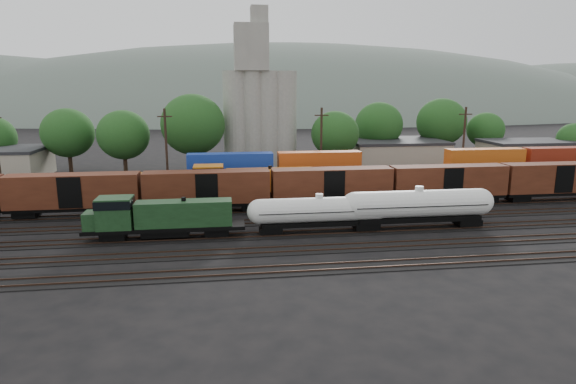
{
  "coord_description": "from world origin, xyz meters",
  "views": [
    {
      "loc": [
        -3.61,
        -52.66,
        14.88
      ],
      "look_at": [
        3.93,
        2.0,
        3.0
      ],
      "focal_mm": 30.0,
      "sensor_mm": 36.0,
      "label": 1
    }
  ],
  "objects": [
    {
      "name": "ground",
      "position": [
        0.0,
        0.0,
        0.0
      ],
      "size": [
        600.0,
        600.0,
        0.0
      ],
      "primitive_type": "plane",
      "color": "black"
    },
    {
      "name": "container_wall",
      "position": [
        3.54,
        15.0,
        2.38
      ],
      "size": [
        160.0,
        2.6,
        5.8
      ],
      "color": "black",
      "rests_on": "ground"
    },
    {
      "name": "distant_hills",
      "position": [
        23.92,
        260.0,
        -20.56
      ],
      "size": [
        860.0,
        286.0,
        130.0
      ],
      "color": "#59665B",
      "rests_on": "ground"
    },
    {
      "name": "tank_car_a",
      "position": [
        6.24,
        -5.0,
        2.37
      ],
      "size": [
        15.04,
        2.69,
        3.94
      ],
      "color": "white",
      "rests_on": "ground"
    },
    {
      "name": "utility_poles",
      "position": [
        0.0,
        22.0,
        6.21
      ],
      "size": [
        122.2,
        0.36,
        12.0
      ],
      "color": "black",
      "rests_on": "ground"
    },
    {
      "name": "green_locomotive",
      "position": [
        -10.33,
        -5.0,
        2.4
      ],
      "size": [
        15.83,
        2.79,
        4.19
      ],
      "color": "black",
      "rests_on": "ground"
    },
    {
      "name": "orange_locomotive",
      "position": [
        -0.64,
        10.0,
        2.73
      ],
      "size": [
        19.24,
        3.21,
        4.81
      ],
      "color": "black",
      "rests_on": "ground"
    },
    {
      "name": "tank_car_b",
      "position": [
        17.08,
        -5.0,
        2.64
      ],
      "size": [
        16.91,
        3.03,
        4.43
      ],
      "color": "white",
      "rests_on": "ground"
    },
    {
      "name": "tree_band",
      "position": [
        0.62,
        37.4,
        7.55
      ],
      "size": [
        161.62,
        21.02,
        14.05
      ],
      "color": "black",
      "rests_on": "ground"
    },
    {
      "name": "grain_silo",
      "position": [
        3.28,
        36.0,
        11.26
      ],
      "size": [
        13.4,
        5.0,
        29.0
      ],
      "color": "gray",
      "rests_on": "ground"
    },
    {
      "name": "boxcar_string",
      "position": [
        2.17,
        5.0,
        3.12
      ],
      "size": [
        153.6,
        2.9,
        4.2
      ],
      "color": "black",
      "rests_on": "ground"
    },
    {
      "name": "industrial_sheds",
      "position": [
        6.63,
        35.25,
        2.56
      ],
      "size": [
        119.38,
        17.26,
        5.1
      ],
      "color": "#9E937F",
      "rests_on": "ground"
    },
    {
      "name": "tracks",
      "position": [
        0.0,
        0.0,
        0.05
      ],
      "size": [
        180.0,
        33.2,
        0.2
      ],
      "color": "black",
      "rests_on": "ground"
    }
  ]
}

